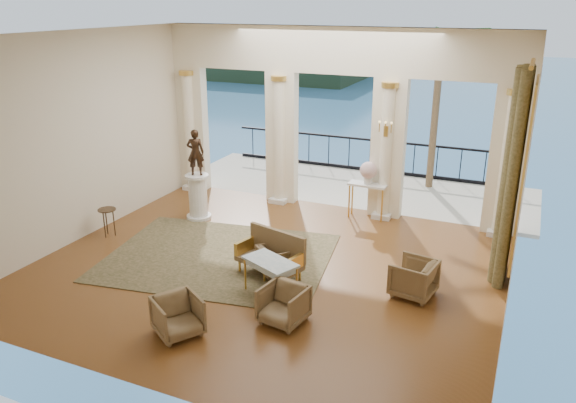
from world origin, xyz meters
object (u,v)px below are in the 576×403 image
at_px(armchair_d, 276,259).
at_px(game_table, 270,264).
at_px(pedestal, 198,198).
at_px(statue, 195,152).
at_px(settee, 272,254).
at_px(armchair_b, 283,303).
at_px(side_table, 107,213).
at_px(armchair_c, 414,276).
at_px(armchair_a, 178,314).
at_px(console_table, 367,190).

relative_size(armchair_d, game_table, 0.55).
relative_size(pedestal, statue, 1.00).
distance_m(settee, pedestal, 3.57).
relative_size(armchair_b, game_table, 0.63).
xyz_separation_m(statue, side_table, (-1.28, -1.76, -1.12)).
bearing_deg(pedestal, armchair_d, -32.71).
distance_m(statue, side_table, 2.45).
xyz_separation_m(armchair_c, settee, (-2.67, -0.31, 0.07)).
bearing_deg(armchair_a, settee, 21.68).
bearing_deg(console_table, pedestal, -154.36).
height_order(settee, pedestal, pedestal).
bearing_deg(console_table, statue, -154.36).
xyz_separation_m(armchair_c, armchair_d, (-2.65, -0.22, -0.06)).
xyz_separation_m(game_table, side_table, (-4.53, 0.97, -0.06)).
relative_size(armchair_d, pedestal, 0.56).
relative_size(armchair_b, armchair_d, 1.14).
distance_m(settee, side_table, 4.24).
height_order(armchair_d, statue, statue).
bearing_deg(console_table, side_table, -144.16).
bearing_deg(statue, console_table, -179.27).
distance_m(armchair_d, statue, 3.79).
bearing_deg(settee, armchair_a, -86.51).
height_order(armchair_c, side_table, armchair_c).
distance_m(pedestal, side_table, 2.18).
xyz_separation_m(pedestal, side_table, (-1.28, -1.76, 0.02)).
bearing_deg(armchair_d, armchair_b, 159.43).
relative_size(game_table, side_table, 1.74).
distance_m(statue, console_table, 4.23).
bearing_deg(armchair_b, armchair_c, 54.33).
distance_m(armchair_c, game_table, 2.59).
xyz_separation_m(armchair_a, armchair_d, (0.53, 2.57, -0.04)).
xyz_separation_m(armchair_d, settee, (-0.03, -0.09, 0.13)).
relative_size(armchair_d, side_table, 0.96).
relative_size(armchair_a, pedestal, 0.64).
relative_size(armchair_b, settee, 0.49).
bearing_deg(game_table, side_table, -167.84).
relative_size(armchair_b, console_table, 0.76).
height_order(settee, console_table, settee).
bearing_deg(armchair_b, statue, 147.17).
bearing_deg(console_table, armchair_c, -59.80).
distance_m(settee, console_table, 3.80).
xyz_separation_m(settee, pedestal, (-2.95, 2.01, 0.09)).
xyz_separation_m(armchair_d, game_table, (0.28, -0.82, 0.30)).
bearing_deg(statue, armchair_d, 123.79).
height_order(game_table, pedestal, pedestal).
bearing_deg(armchair_d, pedestal, 7.61).
height_order(armchair_a, armchair_c, armchair_c).
bearing_deg(settee, console_table, 92.53).
bearing_deg(side_table, settee, -3.31).
relative_size(armchair_a, settee, 0.49).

